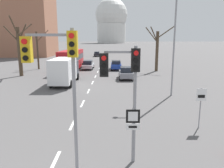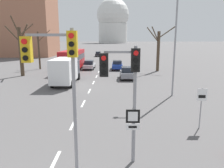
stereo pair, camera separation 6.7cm
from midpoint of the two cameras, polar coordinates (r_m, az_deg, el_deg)
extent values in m
cube|color=silver|center=(10.64, -15.03, -19.22)|extent=(0.16, 2.00, 0.01)
cube|color=silver|center=(14.58, -10.34, -10.21)|extent=(0.16, 2.00, 0.01)
cube|color=silver|center=(18.76, -7.81, -5.08)|extent=(0.16, 2.00, 0.01)
cube|color=silver|center=(23.07, -6.25, -1.84)|extent=(0.16, 2.00, 0.01)
cube|color=silver|center=(27.44, -5.18, 0.37)|extent=(0.16, 2.00, 0.01)
cube|color=silver|center=(31.84, -4.40, 1.98)|extent=(0.16, 2.00, 0.01)
cube|color=silver|center=(36.27, -3.81, 3.19)|extent=(0.16, 2.00, 0.01)
cube|color=silver|center=(40.72, -3.36, 4.14)|extent=(0.16, 2.00, 0.01)
cube|color=silver|center=(45.17, -2.98, 4.90)|extent=(0.16, 2.00, 0.01)
cube|color=silver|center=(49.63, -2.68, 5.53)|extent=(0.16, 2.00, 0.01)
cube|color=silver|center=(54.10, -2.43, 6.05)|extent=(0.16, 2.00, 0.01)
cube|color=silver|center=(58.58, -2.21, 6.49)|extent=(0.16, 2.00, 0.01)
cylinder|color=gray|center=(9.42, 5.70, -5.90)|extent=(0.14, 0.14, 5.13)
cube|color=black|center=(9.02, 5.96, 6.22)|extent=(0.36, 0.28, 0.96)
cylinder|color=red|center=(8.82, 6.10, 8.04)|extent=(0.20, 0.06, 0.20)
cylinder|color=black|center=(8.85, 6.06, 6.11)|extent=(0.20, 0.06, 0.20)
cylinder|color=black|center=(8.88, 6.02, 4.20)|extent=(0.20, 0.06, 0.20)
cube|color=gray|center=(8.95, 1.84, 8.36)|extent=(1.29, 0.10, 0.10)
cube|color=black|center=(9.01, -2.30, 4.99)|extent=(0.36, 0.28, 0.96)
cylinder|color=red|center=(8.81, -2.37, 6.78)|extent=(0.20, 0.06, 0.20)
cylinder|color=black|center=(8.84, -2.36, 4.86)|extent=(0.20, 0.06, 0.20)
cylinder|color=black|center=(8.88, -2.34, 2.95)|extent=(0.20, 0.06, 0.20)
cylinder|color=gray|center=(8.65, -9.92, -5.33)|extent=(0.14, 0.14, 5.80)
cube|color=gold|center=(8.27, -10.49, 10.21)|extent=(0.36, 0.28, 0.96)
cylinder|color=red|center=(8.11, -10.80, 12.27)|extent=(0.20, 0.06, 0.20)
cylinder|color=black|center=(8.11, -10.72, 10.17)|extent=(0.20, 0.06, 0.20)
cylinder|color=black|center=(8.12, -10.64, 8.07)|extent=(0.20, 0.06, 0.20)
cube|color=gray|center=(8.47, -16.40, 12.20)|extent=(1.71, 0.10, 0.10)
cube|color=gold|center=(8.76, -21.61, 8.36)|extent=(0.36, 0.28, 0.96)
cylinder|color=red|center=(8.60, -22.18, 10.25)|extent=(0.20, 0.06, 0.20)
cylinder|color=black|center=(8.61, -22.03, 8.28)|extent=(0.20, 0.06, 0.20)
cylinder|color=black|center=(8.62, -21.88, 6.31)|extent=(0.20, 0.06, 0.20)
cylinder|color=gray|center=(9.84, 5.18, -13.29)|extent=(0.07, 0.07, 2.51)
cube|color=black|center=(9.48, 5.30, -8.39)|extent=(0.60, 0.03, 0.60)
cube|color=white|center=(9.46, 5.30, -8.43)|extent=(0.42, 0.01, 0.42)
cube|color=white|center=(9.65, 5.24, -11.07)|extent=(0.60, 0.03, 0.28)
cube|color=black|center=(9.63, 5.25, -11.11)|extent=(0.36, 0.01, 0.10)
cylinder|color=gray|center=(14.38, 21.90, -5.85)|extent=(0.07, 0.07, 2.54)
cube|color=white|center=(14.14, 22.19, -2.63)|extent=(0.60, 0.03, 0.76)
cube|color=black|center=(14.15, 22.18, -3.02)|extent=(0.42, 0.01, 0.19)
cylinder|color=gray|center=(21.30, 15.78, 9.42)|extent=(0.16, 0.16, 9.39)
cube|color=black|center=(68.07, -3.95, 7.76)|extent=(1.67, 4.19, 0.60)
cube|color=#1E232D|center=(67.82, -3.97, 8.23)|extent=(1.42, 2.01, 0.54)
cylinder|color=black|center=(69.44, -4.52, 7.58)|extent=(0.18, 0.69, 0.69)
cylinder|color=black|center=(69.32, -3.21, 7.59)|extent=(0.18, 0.69, 0.69)
cylinder|color=black|center=(66.86, -4.71, 7.41)|extent=(0.18, 0.69, 0.69)
cylinder|color=black|center=(66.74, -3.35, 7.42)|extent=(0.18, 0.69, 0.69)
cube|color=navy|center=(38.82, 1.01, 4.82)|extent=(1.77, 4.38, 0.68)
cube|color=#1E232D|center=(38.53, 1.02, 5.71)|extent=(1.51, 2.10, 0.59)
cylinder|color=black|center=(40.21, -0.21, 4.58)|extent=(0.18, 0.72, 0.72)
cylinder|color=black|center=(40.22, 2.18, 4.57)|extent=(0.18, 0.72, 0.72)
cylinder|color=black|center=(37.52, -0.25, 4.05)|extent=(0.18, 0.72, 0.72)
cylinder|color=black|center=(37.53, 2.31, 4.05)|extent=(0.18, 0.72, 0.72)
cube|color=slate|center=(29.83, 3.68, 2.61)|extent=(1.90, 3.93, 0.67)
cube|color=#1E232D|center=(29.54, 3.72, 3.83)|extent=(1.61, 1.89, 0.66)
cylinder|color=black|center=(31.05, 1.89, 2.36)|extent=(0.18, 0.65, 0.65)
cylinder|color=black|center=(31.15, 5.20, 2.35)|extent=(0.18, 0.65, 0.65)
cylinder|color=black|center=(28.65, 2.01, 1.56)|extent=(0.18, 0.65, 0.65)
cylinder|color=black|center=(28.75, 5.60, 1.55)|extent=(0.18, 0.65, 0.65)
cube|color=#B7B7BC|center=(39.77, -6.28, 4.78)|extent=(1.77, 4.58, 0.60)
cube|color=#1E232D|center=(39.47, -6.34, 5.66)|extent=(1.51, 2.20, 0.68)
cylinder|color=black|center=(41.31, -7.20, 4.60)|extent=(0.18, 0.61, 0.61)
cylinder|color=black|center=(41.12, -4.88, 4.62)|extent=(0.18, 0.61, 0.61)
cylinder|color=black|center=(38.52, -7.75, 4.07)|extent=(0.18, 0.61, 0.61)
cylinder|color=black|center=(38.32, -5.26, 4.09)|extent=(0.18, 0.61, 0.61)
cube|color=red|center=(37.74, -10.55, 6.38)|extent=(2.50, 10.80, 3.00)
cube|color=black|center=(37.70, -10.57, 6.95)|extent=(2.52, 10.26, 0.90)
cylinder|color=black|center=(41.81, -11.12, 4.80)|extent=(0.26, 0.96, 0.96)
cylinder|color=black|center=(41.40, -7.85, 4.84)|extent=(0.26, 0.96, 0.96)
cylinder|color=black|center=(35.02, -13.37, 3.38)|extent=(0.26, 0.96, 0.96)
cylinder|color=black|center=(34.53, -9.50, 3.42)|extent=(0.26, 0.96, 0.96)
cube|color=#333842|center=(29.67, -11.16, 3.97)|extent=(2.20, 2.00, 2.10)
cube|color=white|center=(26.15, -12.74, 3.54)|extent=(2.30, 5.20, 2.70)
cylinder|color=black|center=(30.07, -13.13, 1.96)|extent=(0.24, 0.88, 0.88)
cylinder|color=black|center=(29.63, -8.99, 1.98)|extent=(0.24, 0.88, 0.88)
cylinder|color=black|center=(25.29, -15.75, 0.00)|extent=(0.24, 0.88, 0.88)
cylinder|color=black|center=(24.77, -10.86, -0.01)|extent=(0.24, 0.88, 0.88)
cylinder|color=#473828|center=(41.27, -18.90, 8.24)|extent=(0.31, 0.31, 6.60)
cylinder|color=#473828|center=(42.61, -19.12, 11.31)|extent=(0.82, 2.75, 2.33)
cylinder|color=#473828|center=(40.95, -17.71, 11.92)|extent=(2.17, 0.27, 2.06)
cylinder|color=#473828|center=(41.93, -19.23, 10.58)|extent=(0.73, 1.39, 1.92)
cylinder|color=#473828|center=(37.57, 11.62, 8.32)|extent=(0.50, 0.50, 6.58)
cylinder|color=#473828|center=(37.81, 13.94, 13.08)|extent=(2.87, 0.19, 2.08)
cylinder|color=#473828|center=(36.55, 10.84, 12.71)|extent=(1.55, 1.91, 2.31)
cylinder|color=#473828|center=(38.28, 10.17, 12.65)|extent=(1.76, 2.15, 2.55)
cylinder|color=#473828|center=(34.60, -23.05, 7.70)|extent=(0.54, 0.54, 7.00)
cylinder|color=#473828|center=(34.61, -24.88, 11.79)|extent=(1.81, 0.83, 2.30)
cylinder|color=#473828|center=(35.06, -21.76, 13.15)|extent=(1.46, 1.97, 1.82)
cylinder|color=#473828|center=(33.64, -22.25, 10.05)|extent=(1.80, 1.52, 1.80)
cylinder|color=#473828|center=(33.87, -22.43, 12.28)|extent=(1.74, 1.03, 2.47)
cylinder|color=#473828|center=(33.63, -24.33, 13.73)|extent=(0.24, 2.25, 2.59)
cylinder|color=silver|center=(263.08, -0.17, 13.05)|extent=(33.36, 33.36, 22.24)
sphere|color=silver|center=(264.40, -0.17, 17.67)|extent=(37.07, 37.07, 37.07)
cube|color=#9E664C|center=(75.39, -22.44, 15.99)|extent=(18.00, 14.00, 24.10)
camera|label=1|loc=(0.03, -90.20, -0.04)|focal=35.00mm
camera|label=2|loc=(0.03, 89.80, 0.04)|focal=35.00mm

